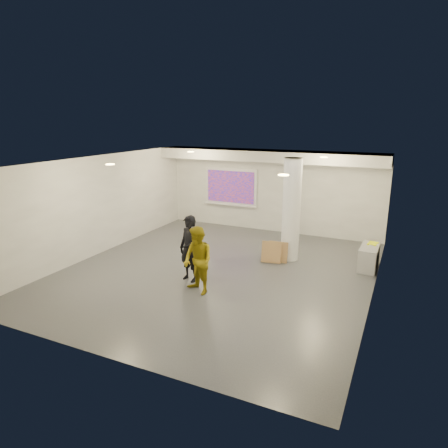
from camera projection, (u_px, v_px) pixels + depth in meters
The scene contains 20 objects.
floor at pixel (218, 271), 10.97m from camera, with size 8.00×9.00×0.01m, color #3C3F44.
ceiling at pixel (217, 162), 10.19m from camera, with size 8.00×9.00×0.01m, color white.
wall_back at pixel (271, 191), 14.52m from camera, with size 8.00×0.01×3.00m, color silver.
wall_front at pixel (100, 279), 6.64m from camera, with size 8.00×0.01×3.00m, color silver.
wall_left at pixel (100, 205), 12.21m from camera, with size 0.01×9.00×3.00m, color silver.
wall_right at pixel (378, 237), 8.95m from camera, with size 0.01×9.00×3.00m, color silver.
soffit_band at pixel (268, 156), 13.70m from camera, with size 8.00×1.10×0.36m, color silver.
downlight_nw at pixel (191, 152), 13.28m from camera, with size 0.22×0.22×0.02m, color #FCDC7D.
downlight_ne at pixel (324, 157), 11.49m from camera, with size 0.22×0.22×0.02m, color #FCDC7D.
downlight_sw at pixel (110, 164), 9.78m from camera, with size 0.22×0.22×0.02m, color #FCDC7D.
downlight_se at pixel (283, 175), 7.99m from camera, with size 0.22×0.22×0.02m, color #FCDC7D.
column at pixel (291, 210), 11.55m from camera, with size 0.52×0.52×3.00m, color white.
projection_screen at pixel (231, 187), 15.13m from camera, with size 2.10×0.13×1.42m.
credenza at pixel (369, 257), 11.11m from camera, with size 0.46×1.11×0.65m, color #949698.
papers_stack at pixel (373, 244), 11.19m from camera, with size 0.25×0.33×0.02m, color silver.
postit_pad at pixel (373, 243), 11.20m from camera, with size 0.24×0.33×0.03m, color #E9FF05.
cardboard_back at pixel (278, 252), 11.59m from camera, with size 0.57×0.05×0.62m, color olive.
cardboard_front at pixel (271, 252), 11.57m from camera, with size 0.57×0.06×0.63m, color olive.
woman at pixel (190, 249), 10.16m from camera, with size 0.63×0.41×1.72m, color black.
man at pixel (198, 261), 9.44m from camera, with size 0.79×0.62×1.63m, color #968311.
Camera 1 is at (4.48, -9.23, 4.10)m, focal length 32.00 mm.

